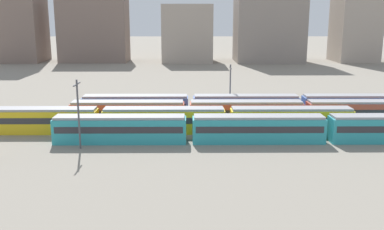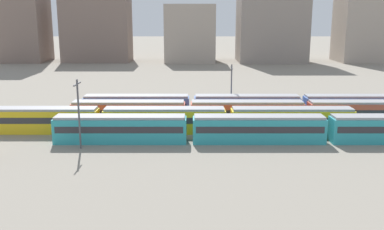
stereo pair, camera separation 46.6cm
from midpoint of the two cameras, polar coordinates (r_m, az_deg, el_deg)
The scene contains 10 objects.
ground_plane at distance 68.62m, azimuth -9.15°, elevation -1.68°, with size 600.00×600.00×0.00m, color gray.
train_track_1 at distance 64.97m, azimuth -3.87°, elevation -0.64°, with size 55.80×3.06×3.75m.
train_track_2 at distance 75.29m, azimuth 21.28°, elevation 0.38°, with size 93.60×3.06×3.75m.
catenary_pole_1 at distance 77.98m, azimuth 4.83°, elevation 3.83°, with size 0.24×3.20×8.63m.
catenary_pole_2 at distance 58.04m, azimuth -14.83°, elevation 0.56°, with size 0.24×3.20×9.14m.
distant_building_0 at distance 177.11m, azimuth -21.73°, elevation 13.33°, with size 15.95×17.19×42.31m, color #7A665B.
distant_building_1 at distance 169.48m, azimuth -12.73°, elevation 10.96°, with size 24.66×14.25×24.56m, color #7A665B.
distant_building_2 at distance 165.85m, azimuth -0.70°, elevation 10.61°, with size 18.39×18.39×20.94m, color #A89989.
distant_building_3 at distance 168.37m, azimuth 9.91°, elevation 12.26°, with size 24.63×19.59×31.49m, color gray.
distant_building_4 at distance 177.04m, azimuth 20.65°, elevation 13.59°, with size 14.65×16.98×43.39m, color #A89989.
Camera 1 is at (10.10, -57.86, 17.07)m, focal length 40.89 mm.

